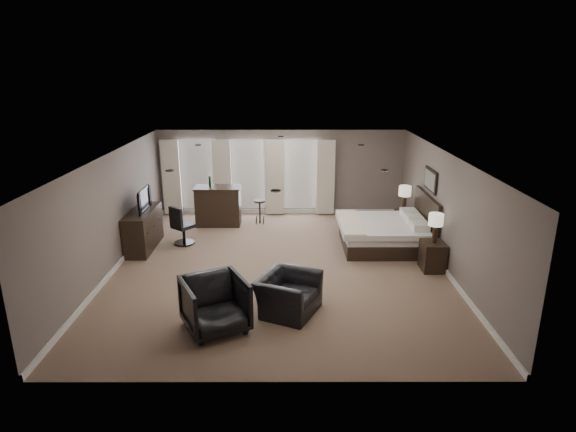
{
  "coord_description": "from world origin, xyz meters",
  "views": [
    {
      "loc": [
        0.18,
        -10.26,
        4.44
      ],
      "look_at": [
        0.2,
        0.4,
        1.1
      ],
      "focal_mm": 30.0,
      "sensor_mm": 36.0,
      "label": 1
    }
  ],
  "objects_px": {
    "nightstand_far": "(403,219)",
    "armchair_near": "(288,288)",
    "lamp_far": "(404,198)",
    "bar_stool_right": "(260,212)",
    "desk_chair": "(183,225)",
    "bar_stool_left": "(229,206)",
    "bar_counter": "(218,206)",
    "dresser": "(143,229)",
    "tv": "(141,208)",
    "armchair_far": "(215,302)",
    "nightstand_near": "(433,256)",
    "bed": "(382,221)",
    "lamp_near": "(435,228)"
  },
  "relations": [
    {
      "from": "lamp_far",
      "to": "bar_stool_right",
      "type": "distance_m",
      "value": 4.15
    },
    {
      "from": "lamp_far",
      "to": "bar_counter",
      "type": "relative_size",
      "value": 0.54
    },
    {
      "from": "armchair_near",
      "to": "bar_stool_right",
      "type": "xyz_separation_m",
      "value": [
        -0.82,
        5.34,
        -0.14
      ]
    },
    {
      "from": "bar_counter",
      "to": "bar_stool_right",
      "type": "relative_size",
      "value": 1.87
    },
    {
      "from": "lamp_near",
      "to": "bar_stool_right",
      "type": "relative_size",
      "value": 0.95
    },
    {
      "from": "tv",
      "to": "nightstand_near",
      "type": "bearing_deg",
      "value": -101.29
    },
    {
      "from": "tv",
      "to": "nightstand_far",
      "type": "bearing_deg",
      "value": -77.62
    },
    {
      "from": "bed",
      "to": "dresser",
      "type": "relative_size",
      "value": 1.26
    },
    {
      "from": "bar_counter",
      "to": "desk_chair",
      "type": "distance_m",
      "value": 1.73
    },
    {
      "from": "nightstand_near",
      "to": "armchair_far",
      "type": "bearing_deg",
      "value": -150.32
    },
    {
      "from": "armchair_near",
      "to": "desk_chair",
      "type": "height_order",
      "value": "desk_chair"
    },
    {
      "from": "bed",
      "to": "lamp_far",
      "type": "relative_size",
      "value": 3.03
    },
    {
      "from": "tv",
      "to": "armchair_far",
      "type": "bearing_deg",
      "value": -149.08
    },
    {
      "from": "tv",
      "to": "armchair_near",
      "type": "bearing_deg",
      "value": -132.46
    },
    {
      "from": "armchair_far",
      "to": "bar_counter",
      "type": "xyz_separation_m",
      "value": [
        -0.74,
        5.84,
        0.04
      ]
    },
    {
      "from": "bar_stool_left",
      "to": "desk_chair",
      "type": "xyz_separation_m",
      "value": [
        -0.92,
        -2.2,
        0.12
      ]
    },
    {
      "from": "dresser",
      "to": "bar_counter",
      "type": "distance_m",
      "value": 2.49
    },
    {
      "from": "armchair_near",
      "to": "bar_stool_left",
      "type": "distance_m",
      "value": 6.09
    },
    {
      "from": "nightstand_near",
      "to": "desk_chair",
      "type": "xyz_separation_m",
      "value": [
        -5.97,
        1.67,
        0.19
      ]
    },
    {
      "from": "armchair_near",
      "to": "dresser",
      "type": "bearing_deg",
      "value": 72.78
    },
    {
      "from": "bar_stool_left",
      "to": "bar_stool_right",
      "type": "height_order",
      "value": "bar_stool_left"
    },
    {
      "from": "bar_stool_right",
      "to": "desk_chair",
      "type": "xyz_separation_m",
      "value": [
        -1.88,
        -1.71,
        0.17
      ]
    },
    {
      "from": "nightstand_far",
      "to": "armchair_near",
      "type": "height_order",
      "value": "armchair_near"
    },
    {
      "from": "dresser",
      "to": "tv",
      "type": "distance_m",
      "value": 0.56
    },
    {
      "from": "bed",
      "to": "armchair_far",
      "type": "xyz_separation_m",
      "value": [
        -3.65,
        -4.04,
        -0.16
      ]
    },
    {
      "from": "armchair_near",
      "to": "lamp_far",
      "type": "bearing_deg",
      "value": -8.71
    },
    {
      "from": "nightstand_far",
      "to": "lamp_far",
      "type": "relative_size",
      "value": 0.75
    },
    {
      "from": "dresser",
      "to": "lamp_far",
      "type": "bearing_deg",
      "value": 12.38
    },
    {
      "from": "dresser",
      "to": "bar_counter",
      "type": "height_order",
      "value": "bar_counter"
    },
    {
      "from": "bed",
      "to": "dresser",
      "type": "bearing_deg",
      "value": -179.35
    },
    {
      "from": "armchair_far",
      "to": "desk_chair",
      "type": "xyz_separation_m",
      "value": [
        -1.43,
        4.26,
        -0.01
      ]
    },
    {
      "from": "lamp_near",
      "to": "armchair_near",
      "type": "relative_size",
      "value": 0.6
    },
    {
      "from": "nightstand_near",
      "to": "armchair_near",
      "type": "height_order",
      "value": "armchair_near"
    },
    {
      "from": "armchair_far",
      "to": "bar_counter",
      "type": "bearing_deg",
      "value": 70.73
    },
    {
      "from": "bar_stool_right",
      "to": "bar_stool_left",
      "type": "bearing_deg",
      "value": 153.2
    },
    {
      "from": "nightstand_near",
      "to": "bar_stool_left",
      "type": "height_order",
      "value": "bar_stool_left"
    },
    {
      "from": "dresser",
      "to": "armchair_far",
      "type": "height_order",
      "value": "armchair_far"
    },
    {
      "from": "tv",
      "to": "bar_counter",
      "type": "relative_size",
      "value": 0.75
    },
    {
      "from": "bar_stool_left",
      "to": "armchair_near",
      "type": "bearing_deg",
      "value": -73.0
    },
    {
      "from": "bar_stool_right",
      "to": "desk_chair",
      "type": "relative_size",
      "value": 0.68
    },
    {
      "from": "bed",
      "to": "lamp_near",
      "type": "height_order",
      "value": "bed"
    },
    {
      "from": "lamp_far",
      "to": "bar_stool_left",
      "type": "xyz_separation_m",
      "value": [
        -5.05,
        0.97,
        -0.49
      ]
    },
    {
      "from": "dresser",
      "to": "bed",
      "type": "bearing_deg",
      "value": 0.65
    },
    {
      "from": "nightstand_far",
      "to": "bar_stool_right",
      "type": "relative_size",
      "value": 0.76
    },
    {
      "from": "armchair_far",
      "to": "desk_chair",
      "type": "height_order",
      "value": "armchair_far"
    },
    {
      "from": "nightstand_near",
      "to": "lamp_near",
      "type": "xyz_separation_m",
      "value": [
        0.0,
        0.0,
        0.66
      ]
    },
    {
      "from": "bar_counter",
      "to": "bar_stool_right",
      "type": "bearing_deg",
      "value": 6.4
    },
    {
      "from": "bar_counter",
      "to": "desk_chair",
      "type": "height_order",
      "value": "bar_counter"
    },
    {
      "from": "desk_chair",
      "to": "dresser",
      "type": "bearing_deg",
      "value": 55.71
    },
    {
      "from": "bed",
      "to": "lamp_far",
      "type": "bearing_deg",
      "value": 58.46
    }
  ]
}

